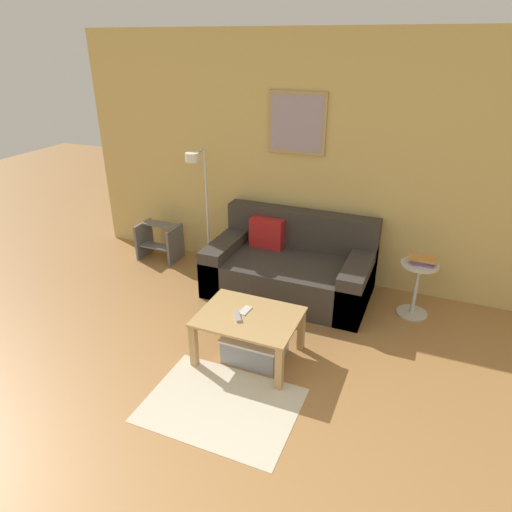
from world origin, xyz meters
name	(u,v)px	position (x,y,z in m)	size (l,w,h in m)	color
wall_back	(321,163)	(0.00, 3.49, 1.28)	(5.60, 0.09, 2.55)	#D6B76B
area_rug	(221,405)	(-0.05, 1.19, 0.00)	(1.11, 0.82, 0.01)	beige
couch	(290,268)	(-0.14, 3.00, 0.27)	(1.65, 0.93, 0.80)	#38332D
coffee_table	(249,323)	(-0.09, 1.80, 0.33)	(0.82, 0.62, 0.41)	tan
storage_bin	(255,345)	(-0.04, 1.82, 0.11)	(0.49, 0.41, 0.23)	gray
floor_lamp	(201,201)	(-1.22, 3.10, 0.84)	(0.23, 0.44, 1.39)	silver
side_table	(416,284)	(1.12, 3.03, 0.33)	(0.35, 0.35, 0.55)	silver
book_stack	(423,260)	(1.13, 3.04, 0.58)	(0.24, 0.16, 0.06)	#8C4C93
remote_control	(238,316)	(-0.16, 1.74, 0.42)	(0.04, 0.15, 0.02)	#99999E
cell_phone	(245,310)	(-0.15, 1.86, 0.41)	(0.07, 0.14, 0.01)	silver
step_stool	(159,240)	(-1.86, 3.15, 0.23)	(0.48, 0.34, 0.43)	slate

